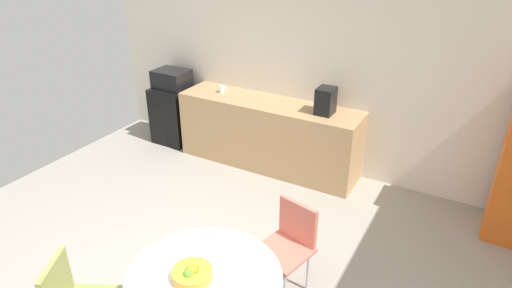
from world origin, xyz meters
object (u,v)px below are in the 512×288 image
(mug_white, at_px, (222,89))
(microwave, at_px, (172,79))
(fruit_bowl, at_px, (192,274))
(chair_coral, at_px, (291,238))
(coffee_maker, at_px, (326,101))
(mini_fridge, at_px, (175,114))

(mug_white, bearing_deg, microwave, -179.16)
(fruit_bowl, bearing_deg, chair_coral, 74.38)
(fruit_bowl, distance_m, coffee_maker, 2.88)
(mini_fridge, relative_size, chair_coral, 1.00)
(microwave, xyz_separation_m, fruit_bowl, (2.50, -2.86, -0.16))
(microwave, relative_size, chair_coral, 0.58)
(coffee_maker, bearing_deg, microwave, 180.00)
(microwave, relative_size, coffee_maker, 1.50)
(chair_coral, relative_size, coffee_maker, 2.59)
(mini_fridge, xyz_separation_m, microwave, (0.00, 0.00, 0.54))
(fruit_bowl, bearing_deg, mug_white, 119.83)
(microwave, height_order, coffee_maker, coffee_maker)
(mini_fridge, bearing_deg, chair_coral, -34.02)
(microwave, distance_m, coffee_maker, 2.32)
(fruit_bowl, distance_m, mug_white, 3.32)
(mug_white, distance_m, coffee_maker, 1.47)
(chair_coral, bearing_deg, mug_white, 135.60)
(chair_coral, relative_size, mug_white, 6.43)
(microwave, relative_size, mug_white, 3.72)
(mini_fridge, distance_m, chair_coral, 3.35)
(mug_white, bearing_deg, chair_coral, -44.40)
(microwave, bearing_deg, mini_fridge, 0.00)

